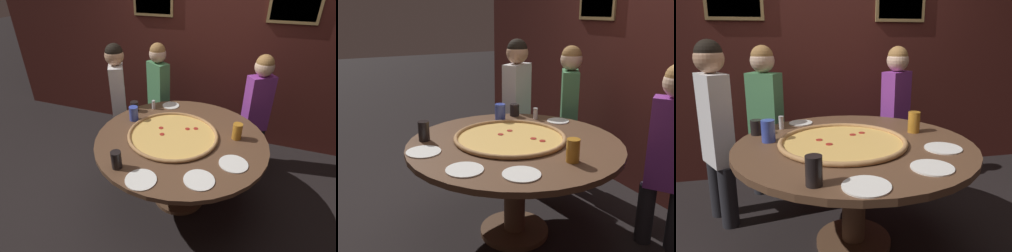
{
  "view_description": "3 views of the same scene",
  "coord_description": "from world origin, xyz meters",
  "views": [
    {
      "loc": [
        0.57,
        -1.91,
        2.05
      ],
      "look_at": [
        -0.12,
        0.0,
        0.83
      ],
      "focal_mm": 28.0,
      "sensor_mm": 36.0,
      "label": 1
    },
    {
      "loc": [
        2.22,
        -1.2,
        1.65
      ],
      "look_at": [
        -0.11,
        -0.02,
        0.83
      ],
      "focal_mm": 40.0,
      "sensor_mm": 36.0,
      "label": 2
    },
    {
      "loc": [
        -0.49,
        -1.95,
        1.4
      ],
      "look_at": [
        -0.07,
        0.01,
        0.85
      ],
      "focal_mm": 35.0,
      "sensor_mm": 36.0,
      "label": 3
    }
  ],
  "objects": [
    {
      "name": "white_plate_far_back",
      "position": [
        0.3,
        -0.5,
        0.74
      ],
      "size": [
        0.23,
        0.23,
        0.01
      ],
      "primitive_type": "cylinder",
      "color": "white",
      "rests_on": "dining_table"
    },
    {
      "name": "diner_side_left",
      "position": [
        -0.57,
        0.89,
        0.76
      ],
      "size": [
        0.35,
        0.28,
        1.34
      ],
      "rotation": [
        0.0,
        0.0,
        2.57
      ],
      "color": "#232328",
      "rests_on": "ground_plane"
    },
    {
      "name": "white_plate_left_side",
      "position": [
        -0.3,
        0.57,
        0.74
      ],
      "size": [
        0.18,
        0.18,
        0.01
      ],
      "primitive_type": "cylinder",
      "color": "white",
      "rests_on": "dining_table"
    },
    {
      "name": "drink_cup_front_edge",
      "position": [
        -0.54,
        0.15,
        0.81
      ],
      "size": [
        0.09,
        0.09,
        0.14
      ],
      "primitive_type": "cylinder",
      "color": "#384CB7",
      "rests_on": "dining_table"
    },
    {
      "name": "giant_pizza",
      "position": [
        -0.08,
        -0.0,
        0.75
      ],
      "size": [
        0.83,
        0.83,
        0.03
      ],
      "color": "#EAB75B",
      "rests_on": "dining_table"
    },
    {
      "name": "condiment_shaker",
      "position": [
        -0.45,
        0.44,
        0.79
      ],
      "size": [
        0.04,
        0.04,
        0.1
      ],
      "color": "silver",
      "rests_on": "dining_table"
    },
    {
      "name": "drink_cup_near_right",
      "position": [
        -0.33,
        -0.57,
        0.81
      ],
      "size": [
        0.08,
        0.08,
        0.14
      ],
      "primitive_type": "cylinder",
      "color": "black",
      "rests_on": "dining_table"
    },
    {
      "name": "drink_cup_far_left",
      "position": [
        -0.62,
        0.33,
        0.79
      ],
      "size": [
        0.08,
        0.08,
        0.1
      ],
      "primitive_type": "cylinder",
      "color": "black",
      "rests_on": "dining_table"
    },
    {
      "name": "dining_table",
      "position": [
        0.0,
        0.0,
        0.61
      ],
      "size": [
        1.54,
        1.54,
        0.74
      ],
      "color": "brown",
      "rests_on": "ground_plane"
    },
    {
      "name": "diner_far_left",
      "position": [
        -0.92,
        0.51,
        0.79
      ],
      "size": [
        0.28,
        0.36,
        1.39
      ],
      "rotation": [
        0.0,
        0.0,
        2.08
      ],
      "color": "#232328",
      "rests_on": "ground_plane"
    },
    {
      "name": "diner_centre_back",
      "position": [
        0.61,
        0.86,
        0.75
      ],
      "size": [
        0.34,
        0.29,
        1.33
      ],
      "rotation": [
        0.0,
        0.0,
        -2.52
      ],
      "color": "#232328",
      "rests_on": "ground_plane"
    },
    {
      "name": "back_wall",
      "position": [
        0.0,
        1.37,
        1.3
      ],
      "size": [
        6.4,
        0.08,
        2.6
      ],
      "color": "#4C1E19",
      "rests_on": "ground_plane"
    },
    {
      "name": "drink_cup_near_left",
      "position": [
        0.48,
        0.15,
        0.81
      ],
      "size": [
        0.08,
        0.08,
        0.15
      ],
      "primitive_type": "cylinder",
      "color": "#BC7A23",
      "rests_on": "dining_table"
    },
    {
      "name": "white_plate_beside_cup",
      "position": [
        -0.1,
        -0.64,
        0.74
      ],
      "size": [
        0.23,
        0.23,
        0.01
      ],
      "primitive_type": "cylinder",
      "color": "white",
      "rests_on": "dining_table"
    },
    {
      "name": "ground_plane",
      "position": [
        0.0,
        0.0,
        0.0
      ],
      "size": [
        24.0,
        24.0,
        0.0
      ],
      "primitive_type": "plane",
      "color": "black"
    },
    {
      "name": "white_plate_right_side",
      "position": [
        0.5,
        -0.23,
        0.74
      ],
      "size": [
        0.23,
        0.23,
        0.01
      ],
      "primitive_type": "cylinder",
      "color": "white",
      "rests_on": "dining_table"
    }
  ]
}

